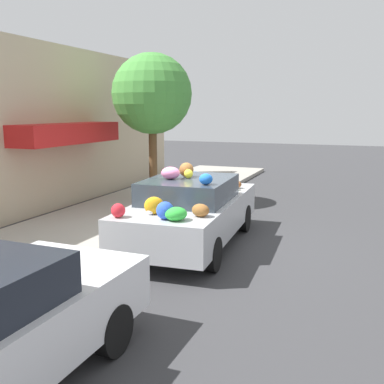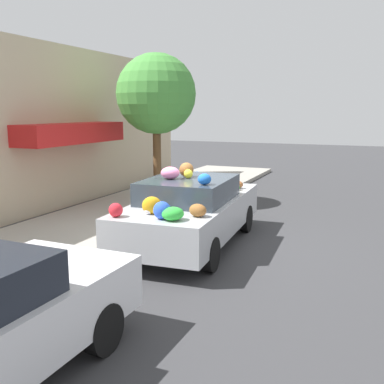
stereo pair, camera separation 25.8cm
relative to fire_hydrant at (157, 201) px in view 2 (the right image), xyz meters
name	(u,v)px [view 2 (the right image)]	position (x,y,z in m)	size (l,w,h in m)	color
ground_plane	(190,244)	(-1.74, -1.69, -0.49)	(60.00, 60.00, 0.00)	#38383A
sidewalk_curb	(85,228)	(-1.74, 1.01, -0.42)	(24.00, 3.20, 0.14)	#9E998E
building_facade	(11,131)	(-1.61, 3.22, 1.81)	(18.00, 1.20, 4.62)	#C6B293
street_tree	(156,94)	(1.73, 0.89, 2.77)	(2.34, 2.34, 4.30)	brown
fire_hydrant	(157,201)	(0.00, 0.00, 0.00)	(0.20, 0.20, 0.70)	gold
art_car	(191,209)	(-1.77, -1.73, 0.29)	(4.63, 2.12, 1.74)	#B7BABF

